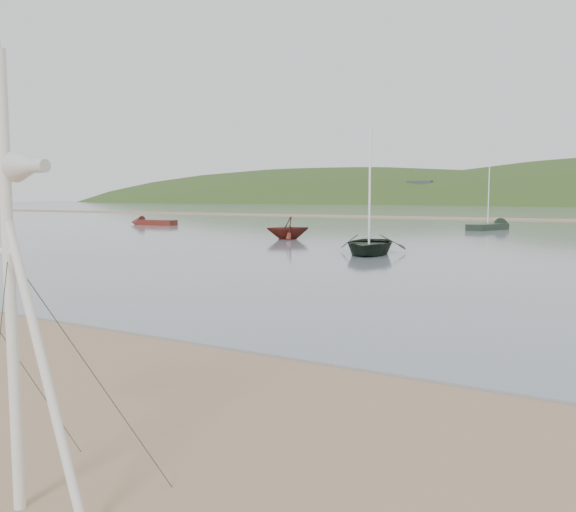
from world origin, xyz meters
The scene contains 6 objects.
ground centered at (0.00, 0.00, 0.00)m, with size 560.00×560.00×0.00m, color #8E6E52.
mast_rig centered at (1.42, -1.46, 1.15)m, with size 2.11×2.25×4.76m.
boat_dark centered at (-5.26, 21.66, 2.28)m, with size 3.20×0.93×4.48m, color black.
boat_red centered at (-13.71, 28.34, 1.39)m, with size 2.33×1.42×2.70m, color #541A13.
dinghy_red_far centered at (-35.06, 37.97, 0.29)m, with size 5.13×1.71×1.22m.
sailboat_dark_mid centered at (-4.95, 46.79, 0.30)m, with size 3.01×5.77×5.64m.
Camera 1 is at (6.12, -4.56, 2.72)m, focal length 38.00 mm.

